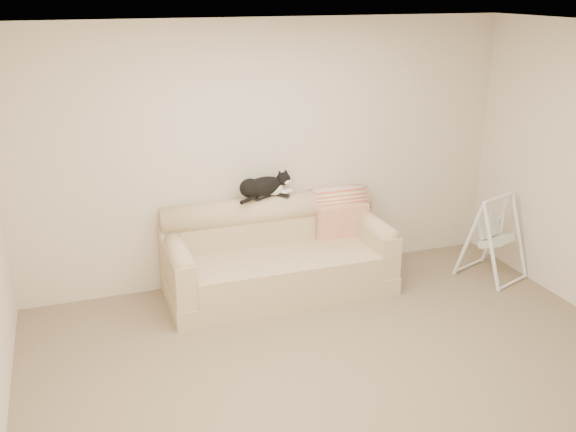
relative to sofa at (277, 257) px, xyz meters
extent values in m
plane|color=#6C5E49|center=(0.05, -1.62, -0.35)|extent=(5.00, 5.00, 0.00)
cube|color=beige|center=(0.05, 0.38, 0.95)|extent=(5.00, 0.04, 2.60)
cube|color=beige|center=(0.05, -3.62, 0.95)|extent=(5.00, 0.04, 2.60)
cube|color=white|center=(0.05, -1.62, 2.24)|extent=(5.00, 4.00, 0.02)
cube|color=tan|center=(0.00, -0.09, -0.26)|extent=(2.20, 0.90, 0.18)
cube|color=tan|center=(0.00, -0.20, -0.05)|extent=(1.80, 0.68, 0.24)
cube|color=tan|center=(0.00, 0.25, 0.08)|extent=(2.20, 0.22, 0.50)
cylinder|color=tan|center=(0.00, 0.25, 0.41)|extent=(2.16, 0.28, 0.28)
cube|color=tan|center=(-0.99, -0.09, 0.04)|extent=(0.20, 0.88, 0.42)
cylinder|color=tan|center=(-0.99, -0.09, 0.25)|extent=(0.18, 0.84, 0.18)
cube|color=tan|center=(0.99, -0.09, 0.04)|extent=(0.20, 0.88, 0.42)
cylinder|color=tan|center=(0.99, -0.09, 0.25)|extent=(0.18, 0.84, 0.18)
cube|color=black|center=(-0.08, 0.22, 0.56)|extent=(0.18, 0.13, 0.02)
cube|color=gray|center=(-0.08, 0.22, 0.57)|extent=(0.11, 0.08, 0.01)
cube|color=black|center=(0.12, 0.23, 0.56)|extent=(0.16, 0.15, 0.02)
ellipsoid|color=black|center=(-0.06, 0.24, 0.66)|extent=(0.48, 0.34, 0.19)
ellipsoid|color=black|center=(-0.21, 0.20, 0.67)|extent=(0.26, 0.24, 0.19)
ellipsoid|color=white|center=(0.07, 0.25, 0.62)|extent=(0.20, 0.16, 0.13)
ellipsoid|color=black|center=(0.16, 0.27, 0.71)|extent=(0.17, 0.18, 0.13)
ellipsoid|color=white|center=(0.18, 0.22, 0.69)|extent=(0.09, 0.08, 0.05)
sphere|color=#BF7272|center=(0.19, 0.19, 0.69)|extent=(0.02, 0.02, 0.02)
cone|color=black|center=(0.12, 0.27, 0.78)|extent=(0.08, 0.08, 0.06)
cone|color=black|center=(0.19, 0.29, 0.78)|extent=(0.06, 0.07, 0.06)
sphere|color=#AF821E|center=(0.15, 0.21, 0.72)|extent=(0.02, 0.02, 0.02)
sphere|color=#AF821E|center=(0.20, 0.23, 0.72)|extent=(0.02, 0.02, 0.02)
ellipsoid|color=white|center=(0.15, 0.23, 0.59)|extent=(0.11, 0.12, 0.04)
ellipsoid|color=white|center=(0.21, 0.25, 0.59)|extent=(0.11, 0.12, 0.04)
cylinder|color=black|center=(-0.25, 0.11, 0.59)|extent=(0.22, 0.18, 0.04)
cylinder|color=#DD5A42|center=(0.74, 0.25, 0.41)|extent=(0.55, 0.33, 0.33)
cube|color=#DD5A42|center=(0.74, 0.08, 0.21)|extent=(0.55, 0.09, 0.42)
cylinder|color=white|center=(2.02, -0.66, 0.08)|extent=(0.14, 0.30, 0.87)
cylinder|color=white|center=(1.93, -0.41, 0.08)|extent=(0.14, 0.30, 0.87)
cylinder|color=white|center=(2.48, -0.48, 0.08)|extent=(0.14, 0.30, 0.87)
cylinder|color=white|center=(2.39, -0.23, 0.08)|extent=(0.14, 0.30, 0.87)
cylinder|color=white|center=(2.20, -0.44, 0.51)|extent=(0.48, 0.21, 0.04)
cylinder|color=white|center=(2.30, -0.69, -0.33)|extent=(0.48, 0.20, 0.03)
cylinder|color=white|center=(2.11, -0.19, -0.33)|extent=(0.48, 0.20, 0.03)
cube|color=white|center=(2.21, -0.47, 0.05)|extent=(0.36, 0.34, 0.16)
cube|color=white|center=(2.17, -0.36, 0.18)|extent=(0.31, 0.22, 0.23)
cylinder|color=white|center=(2.09, -0.49, 0.30)|extent=(0.02, 0.02, 0.41)
cylinder|color=white|center=(2.32, -0.40, 0.30)|extent=(0.02, 0.02, 0.41)
camera|label=1|loc=(-1.83, -5.51, 2.53)|focal=40.00mm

